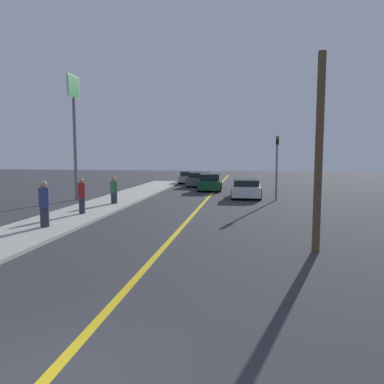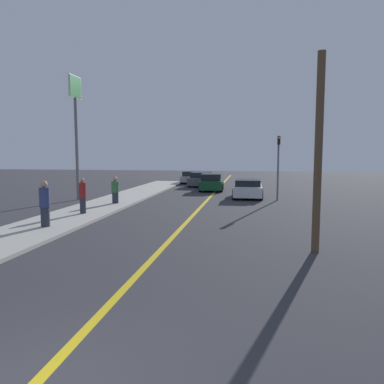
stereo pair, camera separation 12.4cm
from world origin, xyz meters
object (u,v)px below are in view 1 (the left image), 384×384
(pedestrian_far_standing, at_px, (114,190))
(car_parked_left_lot, at_px, (190,177))
(car_near_right_lane, at_px, (246,189))
(roadside_sign, at_px, (74,111))
(traffic_light, at_px, (277,161))
(utility_pole, at_px, (319,154))
(pedestrian_mid_group, at_px, (82,196))
(pedestrian_near_curb, at_px, (44,204))
(car_ahead_center, at_px, (210,182))
(car_far_distant, at_px, (199,179))

(pedestrian_far_standing, bearing_deg, car_parked_left_lot, 83.62)
(car_near_right_lane, height_order, roadside_sign, roadside_sign)
(traffic_light, height_order, utility_pole, utility_pole)
(car_parked_left_lot, bearing_deg, pedestrian_mid_group, -96.33)
(pedestrian_mid_group, bearing_deg, car_parked_left_lot, 84.13)
(pedestrian_near_curb, distance_m, roadside_sign, 10.83)
(car_parked_left_lot, distance_m, roadside_sign, 16.37)
(car_ahead_center, height_order, roadside_sign, roadside_sign)
(pedestrian_far_standing, height_order, roadside_sign, roadside_sign)
(traffic_light, bearing_deg, car_parked_left_lot, 120.77)
(pedestrian_mid_group, relative_size, traffic_light, 0.42)
(car_ahead_center, bearing_deg, car_near_right_lane, -59.44)
(car_parked_left_lot, bearing_deg, pedestrian_near_curb, -95.59)
(car_ahead_center, xyz_separation_m, car_far_distant, (-1.39, 4.00, -0.03))
(car_far_distant, relative_size, roadside_sign, 0.54)
(car_ahead_center, distance_m, utility_pole, 19.35)
(car_far_distant, bearing_deg, traffic_light, -54.51)
(car_far_distant, relative_size, pedestrian_far_standing, 2.76)
(pedestrian_near_curb, bearing_deg, pedestrian_far_standing, 87.79)
(car_near_right_lane, relative_size, pedestrian_near_curb, 2.11)
(car_far_distant, bearing_deg, roadside_sign, -117.81)
(car_parked_left_lot, xyz_separation_m, traffic_light, (7.71, -12.96, 1.94))
(utility_pole, bearing_deg, roadside_sign, 139.99)
(car_parked_left_lot, bearing_deg, car_far_distant, -66.85)
(car_ahead_center, relative_size, pedestrian_near_curb, 2.13)
(car_near_right_lane, relative_size, utility_pole, 0.64)
(pedestrian_near_curb, distance_m, traffic_light, 14.79)
(car_ahead_center, bearing_deg, utility_pole, -77.03)
(car_near_right_lane, xyz_separation_m, pedestrian_far_standing, (-7.67, -4.95, 0.26))
(car_ahead_center, relative_size, roadside_sign, 0.49)
(car_ahead_center, relative_size, utility_pole, 0.65)
(car_ahead_center, height_order, pedestrian_far_standing, pedestrian_far_standing)
(utility_pole, bearing_deg, pedestrian_mid_group, 152.79)
(car_near_right_lane, distance_m, car_far_distant, 9.60)
(car_far_distant, relative_size, pedestrian_mid_group, 2.49)
(car_ahead_center, relative_size, pedestrian_mid_group, 2.27)
(car_far_distant, xyz_separation_m, traffic_light, (6.29, -9.70, 1.91))
(car_ahead_center, height_order, traffic_light, traffic_light)
(car_far_distant, bearing_deg, pedestrian_far_standing, -101.19)
(pedestrian_mid_group, xyz_separation_m, roadside_sign, (-3.12, 5.91, 4.76))
(pedestrian_far_standing, xyz_separation_m, roadside_sign, (-3.36, 2.13, 4.87))
(car_near_right_lane, relative_size, traffic_light, 0.94)
(pedestrian_near_curb, height_order, pedestrian_mid_group, pedestrian_near_curb)
(car_parked_left_lot, xyz_separation_m, utility_pole, (8.02, -25.74, 2.44))
(pedestrian_near_curb, xyz_separation_m, traffic_light, (9.86, 10.92, 1.49))
(pedestrian_far_standing, relative_size, utility_pole, 0.26)
(car_near_right_lane, height_order, pedestrian_mid_group, pedestrian_mid_group)
(utility_pole, bearing_deg, car_far_distant, 106.34)
(pedestrian_near_curb, distance_m, pedestrian_mid_group, 3.34)
(car_ahead_center, relative_size, pedestrian_far_standing, 2.51)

